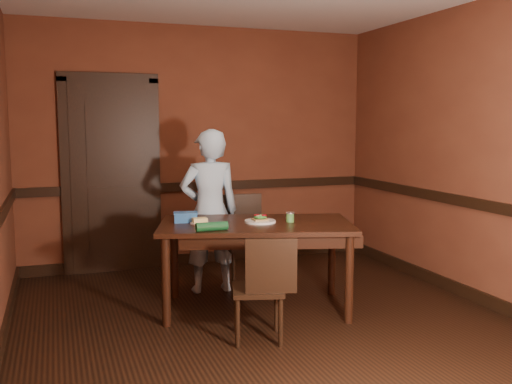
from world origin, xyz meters
TOP-DOWN VIEW (x-y plane):
  - floor at (0.00, 0.00)m, footprint 4.00×4.50m
  - wall_back at (0.00, 2.25)m, footprint 4.00×0.02m
  - wall_front at (0.00, -2.25)m, footprint 4.00×0.02m
  - wall_right at (2.00, 0.00)m, footprint 0.02×4.50m
  - dado_back at (0.00, 2.23)m, footprint 4.00×0.03m
  - dado_right at (1.99, 0.00)m, footprint 0.03×4.50m
  - baseboard_back at (0.00, 2.23)m, footprint 4.00×0.03m
  - baseboard_right at (1.99, 0.00)m, footprint 0.03×4.50m
  - door at (-1.00, 2.22)m, footprint 1.05×0.07m
  - dining_table at (0.04, 0.47)m, footprint 1.83×1.35m
  - chair_far at (0.16, 1.03)m, footprint 0.47×0.47m
  - chair_near at (-0.18, -0.20)m, footprint 0.46×0.46m
  - person at (-0.20, 1.13)m, footprint 0.59×0.40m
  - sandwich_plate at (0.08, 0.47)m, footprint 0.27×0.27m
  - sauce_jar at (0.33, 0.40)m, footprint 0.07×0.07m
  - cheese_saucer at (-0.43, 0.58)m, footprint 0.16×0.16m
  - food_tub at (-0.52, 0.70)m, footprint 0.23×0.18m
  - wrapped_veg at (-0.42, 0.23)m, footprint 0.26×0.08m

SIDE VIEW (x-z plane):
  - floor at x=0.00m, z-range -0.01..0.01m
  - baseboard_back at x=0.00m, z-range 0.00..0.12m
  - baseboard_right at x=1.99m, z-range 0.00..0.12m
  - dining_table at x=0.04m, z-range 0.00..0.77m
  - chair_near at x=-0.18m, z-range 0.00..0.80m
  - chair_far at x=0.16m, z-range 0.00..0.92m
  - person at x=-0.20m, z-range 0.00..1.57m
  - sandwich_plate at x=0.08m, z-range 0.75..0.82m
  - cheese_saucer at x=-0.43m, z-range 0.76..0.81m
  - wrapped_veg at x=-0.42m, z-range 0.77..0.84m
  - sauce_jar at x=0.33m, z-range 0.77..0.85m
  - food_tub at x=-0.52m, z-range 0.77..0.86m
  - dado_back at x=0.00m, z-range 0.85..0.95m
  - dado_right at x=1.99m, z-range 0.85..0.95m
  - door at x=-1.00m, z-range -0.01..2.19m
  - wall_back at x=0.00m, z-range 0.00..2.70m
  - wall_front at x=0.00m, z-range 0.00..2.70m
  - wall_right at x=2.00m, z-range 0.00..2.70m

